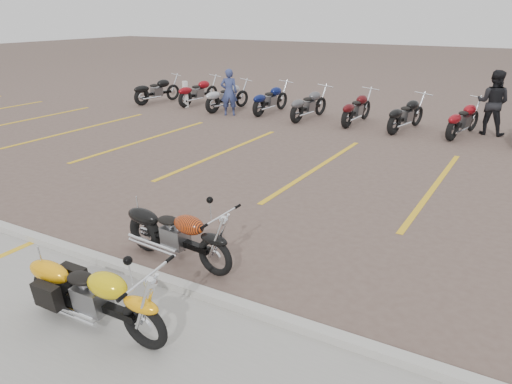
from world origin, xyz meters
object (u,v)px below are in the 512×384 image
yellow_cruiser (95,297)px  bollard (185,94)px  person_a (229,92)px  flame_cruiser (176,236)px  person_b (493,103)px

yellow_cruiser → bollard: size_ratio=2.06×
person_a → bollard: 2.35m
yellow_cruiser → person_a: size_ratio=1.27×
yellow_cruiser → flame_cruiser: 1.79m
bollard → yellow_cruiser: bearing=-56.3°
person_a → yellow_cruiser: bearing=86.1°
person_a → person_b: (8.35, 1.52, 0.14)m
yellow_cruiser → person_b: bearing=77.7°
yellow_cruiser → person_a: bearing=115.8°
bollard → person_a: bearing=-10.9°
person_a → person_b: bearing=160.2°
flame_cruiser → bollard: bearing=132.3°
flame_cruiser → yellow_cruiser: bearing=-77.3°
person_b → bollard: bearing=12.7°
person_a → bollard: size_ratio=1.63×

